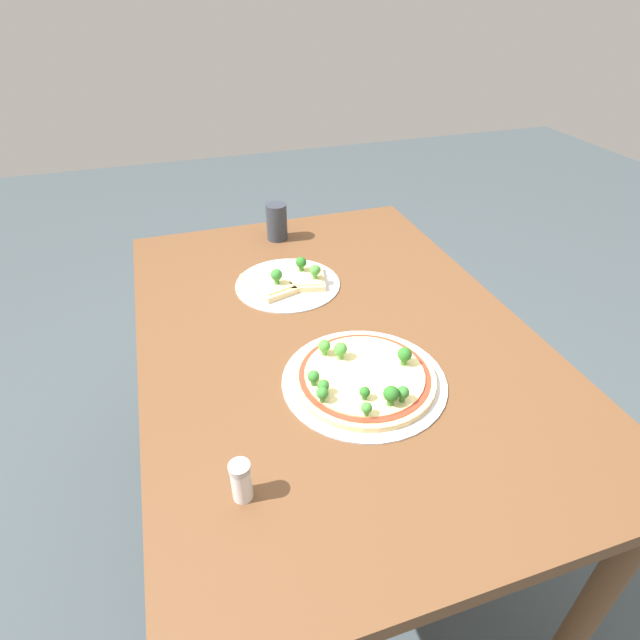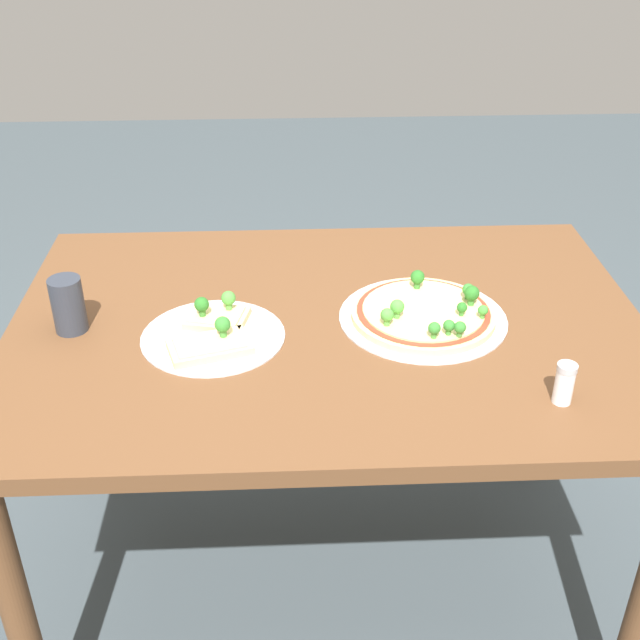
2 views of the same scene
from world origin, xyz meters
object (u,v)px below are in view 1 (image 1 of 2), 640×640
pizza_tray_slice (288,281)px  drinking_cup (277,222)px  condiment_shaker (241,481)px  dining_table (333,358)px  pizza_tray_whole (362,377)px

pizza_tray_slice → drinking_cup: size_ratio=2.49×
drinking_cup → condiment_shaker: 0.98m
dining_table → pizza_tray_slice: bearing=-167.0°
dining_table → pizza_tray_whole: pizza_tray_whole is taller
pizza_tray_whole → drinking_cup: 0.73m
drinking_cup → pizza_tray_slice: bearing=-8.4°
pizza_tray_slice → pizza_tray_whole: bearing=6.3°
pizza_tray_slice → condiment_shaker: 0.68m
dining_table → pizza_tray_whole: 0.23m
drinking_cup → condiment_shaker: size_ratio=1.47×
dining_table → condiment_shaker: size_ratio=16.74×
dining_table → drinking_cup: bearing=-178.8°
dining_table → drinking_cup: drinking_cup is taller
dining_table → condiment_shaker: bearing=-36.7°
condiment_shaker → drinking_cup: bearing=162.7°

